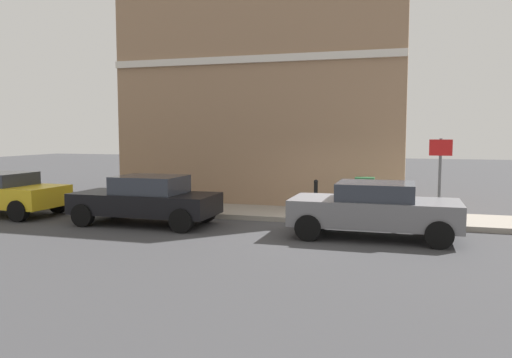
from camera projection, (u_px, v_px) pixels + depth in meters
The scene contains 8 objects.
ground at pixel (324, 231), 13.28m from camera, with size 80.00×80.00×0.00m, color #38383A.
sidewalk at pixel (157, 208), 16.98m from camera, with size 2.22×30.00×0.15m, color gray.
corner_building at pixel (274, 87), 19.88m from camera, with size 6.56×10.11×8.80m.
car_grey at pixel (374, 209), 12.43m from camera, with size 1.91×4.09×1.38m.
car_black at pixel (146, 199), 14.21m from camera, with size 1.82×4.10×1.39m.
utility_cabinet at pixel (364, 198), 14.75m from camera, with size 0.46×0.61×1.15m.
bollard_near_cabinet at pixel (316, 195), 15.26m from camera, with size 0.14×0.14×1.04m.
street_sign at pixel (440, 167), 13.68m from camera, with size 0.08×0.60×2.30m.
Camera 1 is at (-13.06, -2.03, 2.60)m, focal length 35.24 mm.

